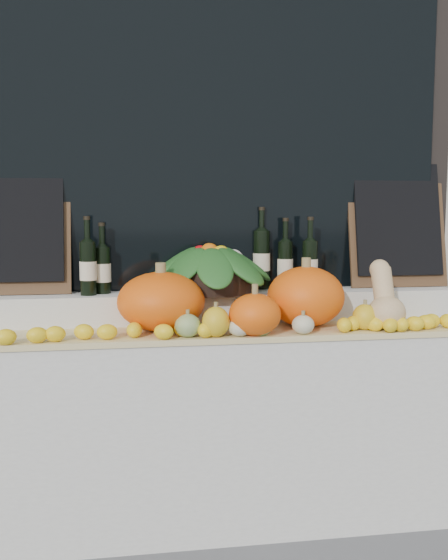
% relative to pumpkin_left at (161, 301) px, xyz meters
% --- Properties ---
extents(storefront_facade, '(7.00, 0.94, 4.50)m').
position_rel_pumpkin_left_xyz_m(storefront_facade, '(0.27, 0.79, 1.21)').
color(storefront_facade, beige).
rests_on(storefront_facade, ground).
extents(display_sill, '(2.30, 0.55, 0.88)m').
position_rel_pumpkin_left_xyz_m(display_sill, '(0.27, 0.07, -0.59)').
color(display_sill, silver).
rests_on(display_sill, ground).
extents(rear_tier, '(2.30, 0.25, 0.16)m').
position_rel_pumpkin_left_xyz_m(rear_tier, '(0.27, 0.22, -0.07)').
color(rear_tier, silver).
rests_on(rear_tier, display_sill).
extents(straw_bedding, '(2.10, 0.32, 0.02)m').
position_rel_pumpkin_left_xyz_m(straw_bedding, '(0.27, -0.05, -0.14)').
color(straw_bedding, tan).
rests_on(straw_bedding, display_sill).
extents(pumpkin_left, '(0.41, 0.41, 0.25)m').
position_rel_pumpkin_left_xyz_m(pumpkin_left, '(0.00, 0.00, 0.00)').
color(pumpkin_left, '#FF600D').
rests_on(pumpkin_left, straw_bedding).
extents(pumpkin_right, '(0.37, 0.37, 0.27)m').
position_rel_pumpkin_left_xyz_m(pumpkin_right, '(0.64, -0.00, 0.01)').
color(pumpkin_right, '#FF600D').
rests_on(pumpkin_right, straw_bedding).
extents(pumpkin_center, '(0.23, 0.23, 0.17)m').
position_rel_pumpkin_left_xyz_m(pumpkin_center, '(0.38, -0.16, -0.04)').
color(pumpkin_center, '#FF600D').
rests_on(pumpkin_center, straw_bedding).
extents(butternut_squash, '(0.16, 0.22, 0.30)m').
position_rel_pumpkin_left_xyz_m(butternut_squash, '(0.97, -0.10, -0.01)').
color(butternut_squash, '#D8B17F').
rests_on(butternut_squash, straw_bedding).
extents(decorative_gourds, '(0.88, 0.16, 0.15)m').
position_rel_pumpkin_left_xyz_m(decorative_gourds, '(0.41, -0.16, -0.08)').
color(decorative_gourds, '#32691F').
rests_on(decorative_gourds, straw_bedding).
extents(lemon_heap, '(2.20, 0.16, 0.06)m').
position_rel_pumpkin_left_xyz_m(lemon_heap, '(0.27, -0.16, -0.10)').
color(lemon_heap, yellow).
rests_on(lemon_heap, straw_bedding).
extents(produce_bowl, '(0.63, 0.63, 0.24)m').
position_rel_pumpkin_left_xyz_m(produce_bowl, '(0.24, 0.21, 0.12)').
color(produce_bowl, black).
rests_on(produce_bowl, rear_tier).
extents(wine_bottle_far_left, '(0.08, 0.08, 0.36)m').
position_rel_pumpkin_left_xyz_m(wine_bottle_far_left, '(-0.32, 0.19, 0.13)').
color(wine_bottle_far_left, black).
rests_on(wine_bottle_far_left, rear_tier).
extents(wine_bottle_near_left, '(0.08, 0.08, 0.33)m').
position_rel_pumpkin_left_xyz_m(wine_bottle_near_left, '(-0.25, 0.24, 0.12)').
color(wine_bottle_near_left, black).
rests_on(wine_bottle_near_left, rear_tier).
extents(wine_bottle_tall, '(0.08, 0.08, 0.40)m').
position_rel_pumpkin_left_xyz_m(wine_bottle_tall, '(0.50, 0.29, 0.15)').
color(wine_bottle_tall, black).
rests_on(wine_bottle_tall, rear_tier).
extents(wine_bottle_near_right, '(0.08, 0.08, 0.34)m').
position_rel_pumpkin_left_xyz_m(wine_bottle_near_right, '(0.61, 0.26, 0.13)').
color(wine_bottle_near_right, black).
rests_on(wine_bottle_near_right, rear_tier).
extents(wine_bottle_far_right, '(0.08, 0.08, 0.35)m').
position_rel_pumpkin_left_xyz_m(wine_bottle_far_right, '(0.72, 0.19, 0.13)').
color(wine_bottle_far_right, black).
rests_on(wine_bottle_far_right, rear_tier).
extents(chalkboard_left, '(0.50, 0.15, 0.61)m').
position_rel_pumpkin_left_xyz_m(chalkboard_left, '(-0.65, 0.28, 0.33)').
color(chalkboard_left, '#4C331E').
rests_on(chalkboard_left, rear_tier).
extents(chalkboard_right, '(0.50, 0.15, 0.61)m').
position_rel_pumpkin_left_xyz_m(chalkboard_right, '(1.19, 0.28, 0.33)').
color(chalkboard_right, '#4C331E').
rests_on(chalkboard_right, rear_tier).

